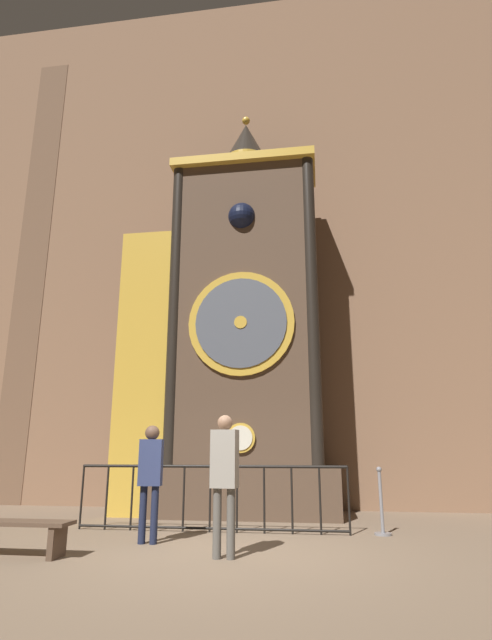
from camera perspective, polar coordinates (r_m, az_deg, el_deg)
ground_plane at (r=7.23m, az=-2.89°, el=-25.26°), size 28.00×28.00×0.00m
cathedral_back_wall at (r=13.83m, az=1.62°, el=10.89°), size 24.00×0.32×14.61m
clock_tower at (r=11.42m, az=-2.04°, el=-1.29°), size 4.82×1.77×9.62m
railing_fence at (r=9.04m, az=-4.12°, el=-19.29°), size 4.68×0.05×1.09m
visitor_near at (r=8.03m, az=-10.86°, el=-16.55°), size 0.37×0.27×1.70m
visitor_far at (r=6.86m, az=-2.47°, el=-16.77°), size 0.36×0.25×1.79m
stanchion_post at (r=9.02m, az=15.26°, el=-20.43°), size 0.28×0.28×1.07m
visitor_bench at (r=7.66m, az=-24.87°, el=-20.98°), size 1.50×0.40×0.44m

